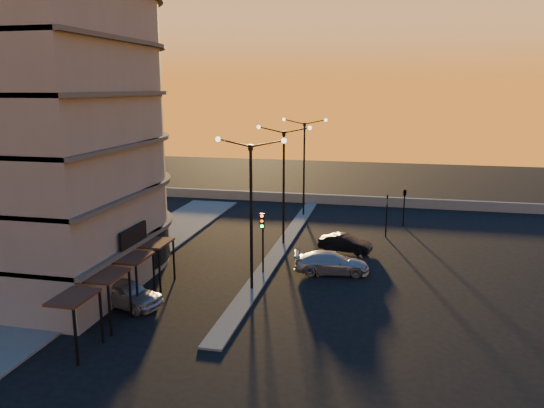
{
  "coord_description": "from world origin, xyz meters",
  "views": [
    {
      "loc": [
        8.0,
        -30.1,
        12.38
      ],
      "look_at": [
        -0.09,
        6.19,
        4.15
      ],
      "focal_mm": 35.0,
      "sensor_mm": 36.0,
      "label": 1
    }
  ],
  "objects": [
    {
      "name": "streetlamp_far",
      "position": [
        0.0,
        20.0,
        5.59
      ],
      "size": [
        4.32,
        0.32,
        9.51
      ],
      "color": "black",
      "rests_on": "ground"
    },
    {
      "name": "streetlamp_mid",
      "position": [
        0.0,
        10.0,
        5.59
      ],
      "size": [
        4.32,
        0.32,
        9.51
      ],
      "color": "black",
      "rests_on": "ground"
    },
    {
      "name": "parapet",
      "position": [
        2.0,
        26.0,
        0.5
      ],
      "size": [
        44.0,
        0.5,
        1.0
      ],
      "primitive_type": "cube",
      "color": "slate",
      "rests_on": "ground"
    },
    {
      "name": "signal_east_a",
      "position": [
        8.0,
        14.0,
        1.93
      ],
      "size": [
        0.13,
        0.16,
        3.6
      ],
      "color": "black",
      "rests_on": "ground"
    },
    {
      "name": "ground",
      "position": [
        0.0,
        0.0,
        0.0
      ],
      "size": [
        120.0,
        120.0,
        0.0
      ],
      "primitive_type": "plane",
      "color": "black",
      "rests_on": "ground"
    },
    {
      "name": "median",
      "position": [
        0.0,
        10.0,
        0.06
      ],
      "size": [
        1.2,
        36.0,
        0.12
      ],
      "primitive_type": "cube",
      "color": "#4F4F4D",
      "rests_on": "ground"
    },
    {
      "name": "building",
      "position": [
        -14.0,
        0.03,
        11.91
      ],
      "size": [
        14.35,
        17.08,
        25.0
      ],
      "color": "slate",
      "rests_on": "ground"
    },
    {
      "name": "sidewalk_west",
      "position": [
        -10.5,
        4.0,
        0.06
      ],
      "size": [
        5.0,
        40.0,
        0.12
      ],
      "primitive_type": "cube",
      "color": "#4F4F4D",
      "rests_on": "ground"
    },
    {
      "name": "car_wagon",
      "position": [
        4.5,
        4.15,
        0.73
      ],
      "size": [
        5.3,
        2.75,
        1.47
      ],
      "primitive_type": "imported",
      "rotation": [
        0.0,
        0.0,
        1.71
      ],
      "color": "#989C9F",
      "rests_on": "ground"
    },
    {
      "name": "traffic_light_main",
      "position": [
        0.0,
        2.87,
        2.89
      ],
      "size": [
        0.28,
        0.44,
        4.25
      ],
      "color": "black",
      "rests_on": "ground"
    },
    {
      "name": "signal_east_b",
      "position": [
        9.5,
        18.0,
        3.1
      ],
      "size": [
        0.42,
        1.99,
        3.6
      ],
      "color": "black",
      "rests_on": "ground"
    },
    {
      "name": "car_sedan",
      "position": [
        5.0,
        9.19,
        0.66
      ],
      "size": [
        4.21,
        2.16,
        1.32
      ],
      "primitive_type": "imported",
      "rotation": [
        0.0,
        0.0,
        1.37
      ],
      "color": "black",
      "rests_on": "ground"
    },
    {
      "name": "streetlamp_near",
      "position": [
        0.0,
        0.0,
        5.59
      ],
      "size": [
        4.32,
        0.32,
        9.51
      ],
      "color": "black",
      "rests_on": "ground"
    },
    {
      "name": "car_hatchback",
      "position": [
        -6.5,
        -3.95,
        0.79
      ],
      "size": [
        4.96,
        2.97,
        1.58
      ],
      "primitive_type": "imported",
      "rotation": [
        0.0,
        0.0,
        1.32
      ],
      "color": "#A4A6AB",
      "rests_on": "ground"
    }
  ]
}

